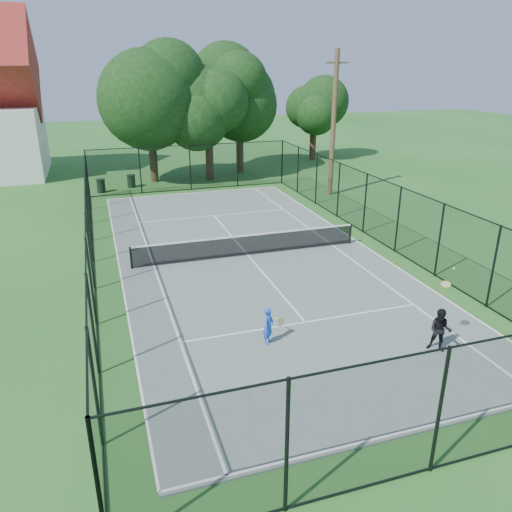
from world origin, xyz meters
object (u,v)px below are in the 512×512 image
object	(u,v)px
trash_bin_right	(131,181)
player_blue	(269,326)
utility_pole	(333,124)
player_black	(440,330)
trash_bin_left	(101,186)
tennis_net	(248,244)

from	to	relation	value
trash_bin_right	player_blue	bearing A→B (deg)	-84.44
utility_pole	player_black	world-z (taller)	utility_pole
trash_bin_left	utility_pole	distance (m)	15.49
trash_bin_left	player_blue	xyz separation A→B (m)	(4.18, -21.34, 0.20)
utility_pole	player_black	xyz separation A→B (m)	(-5.28, -18.16, -3.71)
trash_bin_left	player_black	size ratio (longest dim) A/B	0.37
player_blue	utility_pole	bearing A→B (deg)	58.66
trash_bin_left	player_black	bearing A→B (deg)	-69.32
trash_bin_left	player_blue	world-z (taller)	player_blue
tennis_net	trash_bin_left	xyz separation A→B (m)	(-5.75, 14.11, -0.13)
tennis_net	trash_bin_right	size ratio (longest dim) A/B	11.68
tennis_net	utility_pole	bearing A→B (deg)	47.27
tennis_net	player_black	distance (m)	9.65
trash_bin_right	player_blue	size ratio (longest dim) A/B	0.73
player_blue	trash_bin_right	bearing A→B (deg)	95.56
trash_bin_left	utility_pole	xyz separation A→B (m)	(14.07, -5.11, 3.99)
trash_bin_right	tennis_net	bearing A→B (deg)	-76.02
tennis_net	trash_bin_left	distance (m)	15.24
tennis_net	utility_pole	world-z (taller)	utility_pole
utility_pole	player_blue	bearing A→B (deg)	-121.34
trash_bin_left	player_black	world-z (taller)	player_black
tennis_net	utility_pole	xyz separation A→B (m)	(8.31, 9.00, 3.87)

